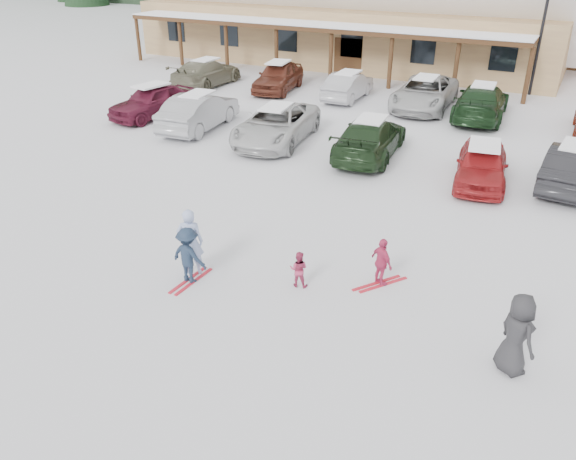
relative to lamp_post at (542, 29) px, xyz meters
The scene contains 20 objects.
ground 23.53m from the lamp_post, 99.03° to the right, with size 160.00×160.00×0.00m, color white.
lamp_post is the anchor object (origin of this frame).
adult_skier 24.19m from the lamp_post, 102.75° to the right, with size 0.64×0.42×1.76m, color #9EAEDC.
toddler_red 23.12m from the lamp_post, 96.67° to the right, with size 0.45×0.35×0.93m, color #AE3257.
child_navy 24.51m from the lamp_post, 102.09° to the right, with size 0.94×0.54×1.45m, color #1A283C.
skis_child_navy 24.60m from the lamp_post, 102.09° to the right, with size 0.20×1.40×0.03m, color red.
child_magenta 22.01m from the lamp_post, 92.41° to the right, with size 0.73×0.30×1.25m, color #C6325E.
skis_child_magenta 22.10m from the lamp_post, 92.41° to the right, with size 0.20×1.40×0.03m, color red.
bystander_dark 23.82m from the lamp_post, 84.34° to the right, with size 0.85×0.55×1.73m, color #28282A.
parked_car_0 20.14m from the lamp_post, 139.97° to the right, with size 1.78×4.43×1.51m, color maroon.
parked_car_1 18.34m from the lamp_post, 132.45° to the right, with size 1.66×4.76×1.57m, color #98999C.
parked_car_2 16.02m from the lamp_post, 122.05° to the right, with size 2.46×5.33×1.48m, color silver.
parked_car_3 14.23m from the lamp_post, 108.11° to the right, with size 2.07×5.08×1.48m, color #1B3018.
parked_car_4 14.36m from the lamp_post, 90.08° to the right, with size 1.65×4.10×1.40m, color #A51E20.
parked_car_5 13.58m from the lamp_post, 78.03° to the right, with size 1.56×4.46×1.47m, color black.
parked_car_7 18.12m from the lamp_post, 159.17° to the right, with size 2.07×5.09×1.48m, color #77745B.
parked_car_8 13.94m from the lamp_post, 156.10° to the right, with size 1.85×4.60×1.57m, color brown.
parked_car_9 10.41m from the lamp_post, 146.83° to the right, with size 1.47×4.22×1.39m, color #A8A8AC.
parked_car_10 7.47m from the lamp_post, 128.66° to the right, with size 2.56×5.55×1.54m, color #BABABA.
parked_car_11 6.74m from the lamp_post, 104.37° to the right, with size 2.21×5.42×1.57m, color black.
Camera 1 is at (6.08, -10.10, 7.49)m, focal length 35.00 mm.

